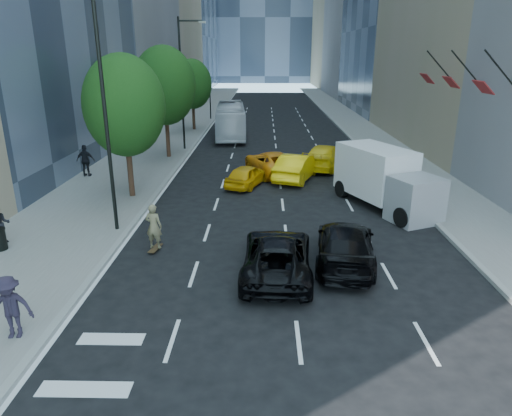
{
  "coord_description": "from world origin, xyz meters",
  "views": [
    {
      "loc": [
        0.03,
        -14.75,
        7.54
      ],
      "look_at": [
        -0.3,
        2.72,
        1.6
      ],
      "focal_mm": 32.0,
      "sensor_mm": 36.0,
      "label": 1
    }
  ],
  "objects_px": {
    "skateboarder": "(154,229)",
    "city_bus": "(231,120)",
    "black_sedan_lincoln": "(277,255)",
    "box_truck": "(385,179)",
    "black_sedan_mercedes": "(345,245)"
  },
  "relations": [
    {
      "from": "skateboarder",
      "to": "box_truck",
      "type": "bearing_deg",
      "value": -141.25
    },
    {
      "from": "box_truck",
      "to": "black_sedan_mercedes",
      "type": "bearing_deg",
      "value": -138.28
    },
    {
      "from": "skateboarder",
      "to": "black_sedan_lincoln",
      "type": "relative_size",
      "value": 0.36
    },
    {
      "from": "black_sedan_lincoln",
      "to": "black_sedan_mercedes",
      "type": "relative_size",
      "value": 1.0
    },
    {
      "from": "box_truck",
      "to": "skateboarder",
      "type": "bearing_deg",
      "value": -175.22
    },
    {
      "from": "city_bus",
      "to": "black_sedan_lincoln",
      "type": "bearing_deg",
      "value": -86.69
    },
    {
      "from": "city_bus",
      "to": "box_truck",
      "type": "height_order",
      "value": "city_bus"
    },
    {
      "from": "skateboarder",
      "to": "city_bus",
      "type": "bearing_deg",
      "value": -82.3
    },
    {
      "from": "black_sedan_lincoln",
      "to": "black_sedan_mercedes",
      "type": "height_order",
      "value": "black_sedan_mercedes"
    },
    {
      "from": "city_bus",
      "to": "skateboarder",
      "type": "bearing_deg",
      "value": -96.46
    },
    {
      "from": "black_sedan_mercedes",
      "to": "city_bus",
      "type": "distance_m",
      "value": 28.54
    },
    {
      "from": "black_sedan_lincoln",
      "to": "black_sedan_mercedes",
      "type": "distance_m",
      "value": 2.74
    },
    {
      "from": "black_sedan_mercedes",
      "to": "city_bus",
      "type": "height_order",
      "value": "city_bus"
    },
    {
      "from": "black_sedan_lincoln",
      "to": "box_truck",
      "type": "xyz_separation_m",
      "value": [
        5.64,
        7.65,
        0.8
      ]
    },
    {
      "from": "black_sedan_mercedes",
      "to": "skateboarder",
      "type": "bearing_deg",
      "value": 0.97
    }
  ]
}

